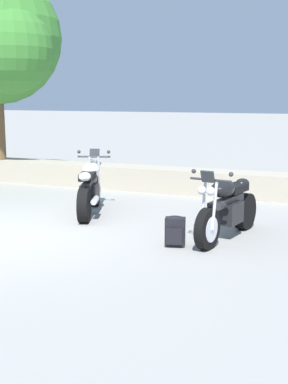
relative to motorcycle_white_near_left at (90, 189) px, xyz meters
The scene contains 5 objects.
ground_plane 2.09m from the motorcycle_white_near_left, 103.53° to the right, with size 120.00×120.00×0.00m, color gray.
stone_wall 2.87m from the motorcycle_white_near_left, 99.56° to the left, with size 36.00×0.80×0.55m, color #A89E89.
motorcycle_white_near_left is the anchor object (origin of this frame).
motorcycle_black_centre 2.97m from the motorcycle_white_near_left, 15.81° to the right, with size 0.71×2.06×1.18m.
rider_backpack 2.73m from the motorcycle_white_near_left, 34.10° to the right, with size 0.34×0.31×0.47m.
Camera 1 is at (5.28, -6.92, 2.25)m, focal length 49.97 mm.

